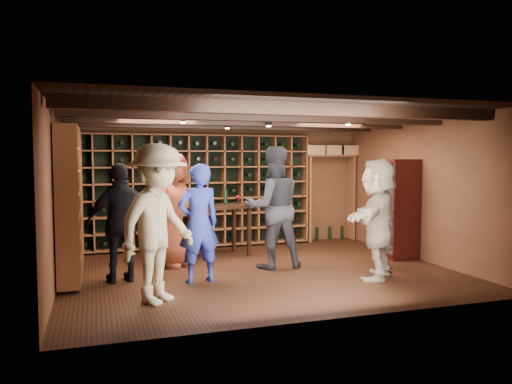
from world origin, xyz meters
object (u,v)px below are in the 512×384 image
object	(u,v)px
display_cabinet	(399,211)
tasting_table	(215,212)
man_grey_suit	(273,207)
guest_khaki	(158,224)
guest_beige	(378,218)
guest_woman_black	(122,223)
man_blue_shirt	(199,223)
guest_red_floral	(173,210)

from	to	relation	value
display_cabinet	tasting_table	world-z (taller)	display_cabinet
display_cabinet	man_grey_suit	xyz separation A→B (m)	(-2.41, -0.01, 0.14)
guest_khaki	guest_beige	distance (m)	3.30
guest_woman_black	guest_khaki	xyz separation A→B (m)	(0.37, -1.21, 0.12)
guest_khaki	tasting_table	distance (m)	2.87
guest_woman_black	display_cabinet	bearing A→B (deg)	173.14
man_grey_suit	guest_khaki	xyz separation A→B (m)	(-2.04, -1.42, -0.00)
man_grey_suit	man_blue_shirt	bearing A→B (deg)	26.28
guest_red_floral	tasting_table	xyz separation A→B (m)	(0.83, 0.51, -0.12)
display_cabinet	guest_red_floral	size ratio (longest dim) A/B	0.93
guest_red_floral	display_cabinet	bearing A→B (deg)	-55.10
man_blue_shirt	tasting_table	size ratio (longest dim) A/B	1.25
display_cabinet	man_blue_shirt	bearing A→B (deg)	-171.01
man_grey_suit	tasting_table	distance (m)	1.34
man_blue_shirt	guest_beige	bearing A→B (deg)	157.81
man_grey_suit	guest_woman_black	world-z (taller)	man_grey_suit
display_cabinet	guest_khaki	bearing A→B (deg)	-162.12
guest_woman_black	guest_red_floral	bearing A→B (deg)	-145.77
man_blue_shirt	guest_beige	world-z (taller)	guest_beige
man_blue_shirt	man_grey_suit	xyz separation A→B (m)	(1.36, 0.58, 0.13)
guest_woman_black	tasting_table	world-z (taller)	guest_woman_black
man_grey_suit	guest_khaki	size ratio (longest dim) A/B	1.00
guest_red_floral	tasting_table	bearing A→B (deg)	-15.04
guest_red_floral	guest_woman_black	world-z (taller)	guest_red_floral
guest_woman_black	guest_khaki	distance (m)	1.27
guest_khaki	display_cabinet	bearing A→B (deg)	-26.09
guest_red_floral	guest_khaki	distance (m)	2.10
man_grey_suit	guest_khaki	bearing A→B (deg)	37.91
guest_red_floral	guest_beige	bearing A→B (deg)	-79.01
man_grey_suit	tasting_table	bearing A→B (deg)	-54.34
guest_beige	tasting_table	xyz separation A→B (m)	(-1.96, 2.29, -0.08)
tasting_table	guest_beige	bearing A→B (deg)	-65.90
man_blue_shirt	man_grey_suit	world-z (taller)	man_grey_suit
display_cabinet	guest_woman_black	distance (m)	4.83
guest_woman_black	man_blue_shirt	bearing A→B (deg)	151.27
man_blue_shirt	guest_khaki	bearing A→B (deg)	41.33
guest_khaki	guest_beige	world-z (taller)	guest_khaki
display_cabinet	guest_beige	world-z (taller)	guest_beige
man_blue_shirt	guest_woman_black	xyz separation A→B (m)	(-1.06, 0.37, 0.01)
tasting_table	guest_khaki	bearing A→B (deg)	-133.96
display_cabinet	guest_beige	bearing A→B (deg)	-134.62
man_grey_suit	guest_woman_black	xyz separation A→B (m)	(-2.42, -0.22, -0.13)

